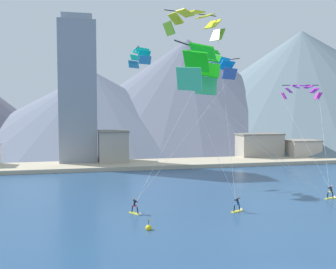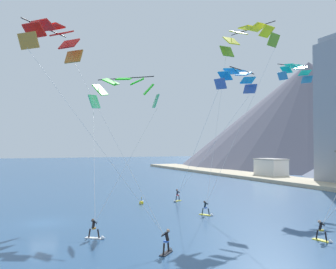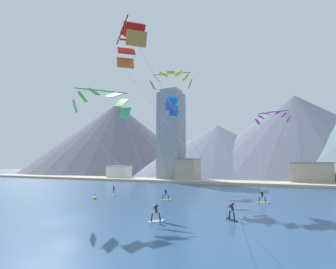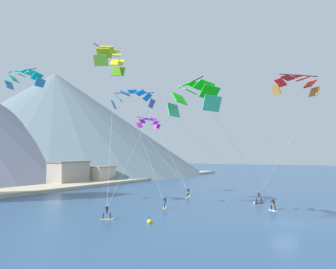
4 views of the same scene
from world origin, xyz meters
name	(u,v)px [view 1 (image 1 of 4)]	position (x,y,z in m)	size (l,w,h in m)	color
kitesurfer_near_lead	(136,209)	(-7.67, 17.71, 0.47)	(1.33, 1.65, 1.69)	yellow
kitesurfer_mid_center	(238,207)	(2.86, 16.47, 0.45)	(1.73, 1.15, 1.65)	yellow
kitesurfer_far_left	(332,194)	(16.02, 19.45, 0.50)	(1.78, 0.71, 1.72)	yellow
parafoil_kite_near_lead	(214,67)	(1.71, 21.07, 15.33)	(11.44, 6.32, 15.14)	#3E5CA8
parafoil_kite_mid_center	(195,22)	(0.21, 23.81, 20.96)	(7.94, 9.52, 20.97)	#5FA222
parafoil_kite_far_left	(302,91)	(17.08, 28.06, 13.27)	(5.68, 9.68, 12.83)	#C22AB0
parafoil_kite_far_right	(204,65)	(-3.41, 9.05, 14.03)	(14.19, 9.73, 14.23)	#42C986
parafoil_kite_distant_high_outer	(140,55)	(-4.70, 35.73, 18.56)	(2.71, 6.32, 2.57)	teal
race_marker_buoy	(149,228)	(-7.27, 12.53, 0.16)	(0.56, 0.56, 1.02)	yellow
shoreline_strip	(154,164)	(0.00, 50.10, 0.35)	(180.00, 10.00, 0.70)	#BCAD8E
shore_building_harbour_front	(259,146)	(23.99, 54.88, 2.79)	(9.65, 5.02, 5.56)	#A89E8E
shore_building_promenade_mid	(113,148)	(-7.50, 52.77, 3.34)	(5.64, 6.74, 6.65)	#A89E8E
shore_building_quay_east	(302,149)	(33.03, 53.01, 2.09)	(6.85, 5.27, 4.16)	beige
highrise_tower	(78,92)	(-13.98, 55.21, 14.02)	(7.00, 7.00, 28.46)	gray
mountain_peak_central_summit	(94,108)	(-10.16, 98.55, 11.24)	(83.69, 83.69, 22.48)	slate
mountain_peak_east_shoulder	(301,86)	(60.35, 98.08, 18.92)	(112.51, 112.51, 37.85)	slate
mountain_peak_far_spur	(187,90)	(22.17, 107.15, 17.56)	(101.60, 101.60, 35.12)	slate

